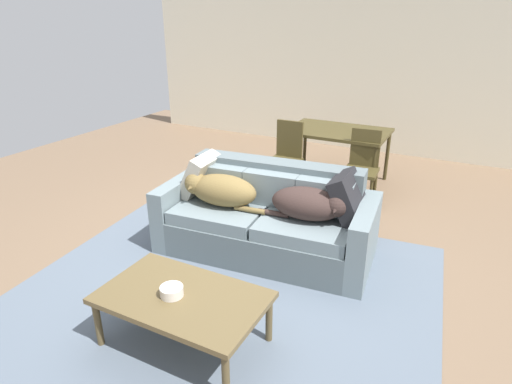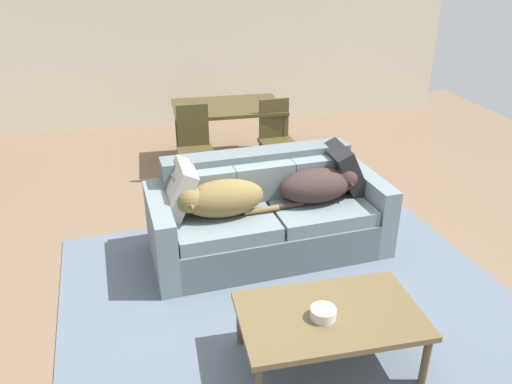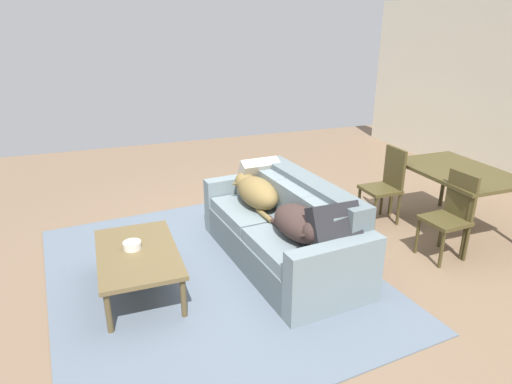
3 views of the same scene
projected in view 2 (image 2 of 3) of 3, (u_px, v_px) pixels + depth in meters
The scene contains 13 objects.
ground_plane at pixel (243, 253), 4.56m from camera, with size 10.00×10.00×0.00m, color brown.
back_partition at pixel (193, 34), 7.50m from camera, with size 8.00×0.12×2.70m, color beige.
area_rug at pixel (290, 301), 3.92m from camera, with size 3.46×2.94×0.01m, color slate.
couch at pixel (267, 216), 4.49m from camera, with size 2.14×1.09×0.86m.
dog_on_left_cushion at pixel (219, 199), 4.14m from camera, with size 0.86×0.41×0.31m.
dog_on_right_cushion at pixel (319, 185), 4.40m from camera, with size 0.83×0.44×0.29m.
throw_pillow_by_left_arm at pixel (178, 190), 4.19m from camera, with size 0.14×0.45×0.45m, color #AFAA9B.
throw_pillow_by_right_arm at pixel (345, 169), 4.60m from camera, with size 0.16×0.45×0.45m, color black.
coffee_table at pixel (330, 318), 3.18m from camera, with size 1.15×0.70×0.42m.
bowl_on_coffee_table at pixel (323, 313), 3.11m from camera, with size 0.16×0.16×0.07m, color silver.
dining_table at pixel (228, 111), 6.25m from camera, with size 1.34×0.91×0.75m.
dining_chair_near_left at pixel (195, 143), 5.69m from camera, with size 0.40×0.40×0.93m.
dining_chair_near_right at pixel (276, 135), 5.97m from camera, with size 0.43×0.43×0.91m.
Camera 2 is at (-0.69, -3.81, 2.48)m, focal length 35.23 mm.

